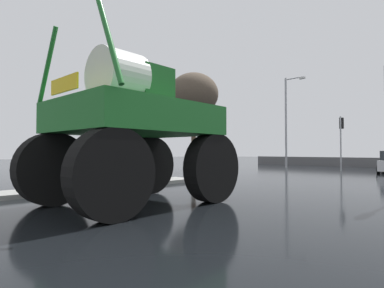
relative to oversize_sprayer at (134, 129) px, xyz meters
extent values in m
plane|color=black|center=(0.45, 12.35, -2.10)|extent=(120.00, 120.00, 0.00)
cube|color=gray|center=(-3.95, 0.58, -2.02)|extent=(1.44, 10.54, 0.15)
cylinder|color=black|center=(-1.49, 1.67, -1.11)|extent=(0.55, 1.99, 1.98)
cylinder|color=black|center=(1.37, 1.77, -1.11)|extent=(0.55, 1.99, 1.98)
cylinder|color=black|center=(-1.37, -1.69, -1.11)|extent=(0.55, 1.99, 1.98)
cylinder|color=black|center=(1.49, -1.59, -1.11)|extent=(0.55, 1.99, 1.98)
cube|color=#1E6B28|center=(0.00, 0.04, 0.27)|extent=(3.51, 4.18, 0.83)
cube|color=#1A5B22|center=(-0.02, 0.46, 1.24)|extent=(1.27, 1.15, 1.11)
cylinder|color=silver|center=(0.02, -0.55, 1.39)|extent=(1.45, 1.24, 1.41)
cylinder|color=#1E6B28|center=(-1.45, -1.84, 1.67)|extent=(1.14, 0.16, 2.02)
cylinder|color=#1E6B28|center=(1.58, -1.73, 1.70)|extent=(1.01, 0.16, 2.08)
cube|color=yellow|center=(0.07, -2.02, 0.93)|extent=(1.31, 0.09, 0.36)
cylinder|color=black|center=(1.45, 20.96, -1.80)|extent=(0.25, 0.62, 0.60)
cylinder|color=black|center=(1.76, 18.27, -1.80)|extent=(0.25, 0.62, 0.60)
cylinder|color=#A8AAAF|center=(-4.94, 4.92, -0.46)|extent=(0.11, 0.11, 3.28)
cube|color=black|center=(-4.94, 5.13, 0.66)|extent=(0.24, 0.32, 0.84)
sphere|color=#390503|center=(-4.94, 5.32, 0.93)|extent=(0.17, 0.17, 0.17)
sphere|color=orange|center=(-4.94, 5.32, 0.66)|extent=(0.17, 0.17, 0.17)
sphere|color=black|center=(-4.94, 5.32, 0.39)|extent=(0.17, 0.17, 0.17)
cylinder|color=#A8AAAF|center=(-1.08, 19.72, -0.01)|extent=(0.11, 0.11, 4.18)
cube|color=black|center=(-1.08, 19.94, 1.56)|extent=(0.24, 0.32, 0.84)
sphere|color=#390503|center=(-1.08, 20.13, 1.83)|extent=(0.17, 0.17, 0.17)
sphere|color=orange|center=(-1.08, 20.13, 1.56)|extent=(0.17, 0.17, 0.17)
sphere|color=black|center=(-1.08, 20.13, 1.29)|extent=(0.17, 0.17, 0.17)
cylinder|color=#A8AAAF|center=(-6.27, 21.06, 2.02)|extent=(0.18, 0.18, 8.23)
cylinder|color=#A8AAAF|center=(-5.48, 21.06, 5.98)|extent=(1.58, 0.10, 0.10)
cube|color=silver|center=(-4.69, 21.06, 5.88)|extent=(0.50, 0.24, 0.16)
cylinder|color=#473828|center=(-9.18, 11.88, 0.18)|extent=(0.35, 0.35, 4.56)
ellipsoid|color=brown|center=(-9.18, 11.88, 3.80)|extent=(3.83, 3.83, 3.25)
camera|label=1|loc=(7.18, -5.02, -0.64)|focal=28.74mm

